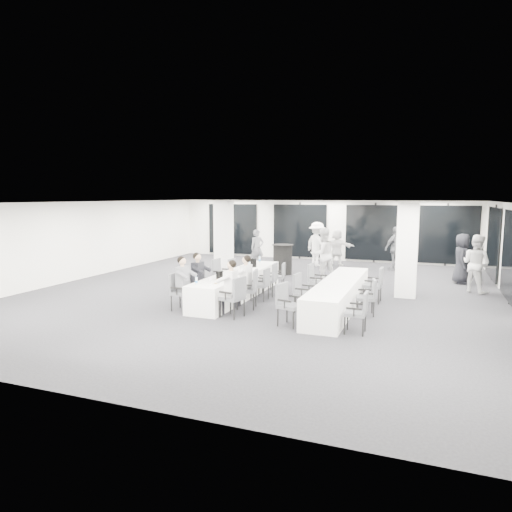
{
  "coord_description": "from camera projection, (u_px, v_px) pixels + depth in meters",
  "views": [
    {
      "loc": [
        4.77,
        -13.15,
        2.99
      ],
      "look_at": [
        -0.14,
        -0.2,
        1.17
      ],
      "focal_mm": 32.0,
      "sensor_mm": 36.0,
      "label": 1
    }
  ],
  "objects": [
    {
      "name": "room",
      "position": [
        300.0,
        246.0,
        14.79
      ],
      "size": [
        14.04,
        16.04,
        2.84
      ],
      "color": "black",
      "rests_on": "ground"
    },
    {
      "name": "column_left",
      "position": [
        224.0,
        237.0,
        18.02
      ],
      "size": [
        0.6,
        0.6,
        2.8
      ],
      "primitive_type": "cube",
      "color": "white",
      "rests_on": "floor"
    },
    {
      "name": "column_right",
      "position": [
        407.0,
        250.0,
        13.52
      ],
      "size": [
        0.6,
        0.6,
        2.8
      ],
      "primitive_type": "cube",
      "color": "white",
      "rests_on": "floor"
    },
    {
      "name": "banquet_table_main",
      "position": [
        238.0,
        285.0,
        13.58
      ],
      "size": [
        0.9,
        5.0,
        0.75
      ],
      "primitive_type": "cube",
      "color": "white",
      "rests_on": "floor"
    },
    {
      "name": "banquet_table_side",
      "position": [
        339.0,
        295.0,
        12.14
      ],
      "size": [
        0.9,
        5.0,
        0.75
      ],
      "primitive_type": "cube",
      "color": "white",
      "rests_on": "floor"
    },
    {
      "name": "cocktail_table",
      "position": [
        283.0,
        259.0,
        17.55
      ],
      "size": [
        0.83,
        0.83,
        1.15
      ],
      "color": "black",
      "rests_on": "floor"
    },
    {
      "name": "chair_main_left_near",
      "position": [
        179.0,
        289.0,
        12.01
      ],
      "size": [
        0.52,
        0.57,
        0.99
      ],
      "rotation": [
        0.0,
        0.0,
        -1.61
      ],
      "color": "#515359",
      "rests_on": "floor"
    },
    {
      "name": "chair_main_left_second",
      "position": [
        195.0,
        285.0,
        12.8
      ],
      "size": [
        0.53,
        0.56,
        0.89
      ],
      "rotation": [
        0.0,
        0.0,
        -1.78
      ],
      "color": "#515359",
      "rests_on": "floor"
    },
    {
      "name": "chair_main_left_mid",
      "position": [
        210.0,
        280.0,
        13.68
      ],
      "size": [
        0.52,
        0.55,
        0.87
      ],
      "rotation": [
        0.0,
        0.0,
        -1.37
      ],
      "color": "#515359",
      "rests_on": "floor"
    },
    {
      "name": "chair_main_left_fourth",
      "position": [
        221.0,
        273.0,
        14.37
      ],
      "size": [
        0.55,
        0.6,
        1.03
      ],
      "rotation": [
        0.0,
        0.0,
        -1.63
      ],
      "color": "#515359",
      "rests_on": "floor"
    },
    {
      "name": "chair_main_left_far",
      "position": [
        235.0,
        270.0,
        15.41
      ],
      "size": [
        0.5,
        0.54,
        0.89
      ],
      "rotation": [
        0.0,
        0.0,
        -1.7
      ],
      "color": "#515359",
      "rests_on": "floor"
    },
    {
      "name": "chair_main_right_near",
      "position": [
        235.0,
        294.0,
        11.25
      ],
      "size": [
        0.62,
        0.65,
        1.02
      ],
      "rotation": [
        0.0,
        0.0,
        1.34
      ],
      "color": "#515359",
      "rests_on": "floor"
    },
    {
      "name": "chair_main_right_second",
      "position": [
        250.0,
        287.0,
        12.18
      ],
      "size": [
        0.62,
        0.66,
        1.04
      ],
      "rotation": [
        0.0,
        0.0,
        1.79
      ],
      "color": "#515359",
      "rests_on": "floor"
    },
    {
      "name": "chair_main_right_mid",
      "position": [
        262.0,
        282.0,
        13.11
      ],
      "size": [
        0.47,
        0.53,
        0.93
      ],
      "rotation": [
        0.0,
        0.0,
        1.57
      ],
      "color": "#515359",
      "rests_on": "floor"
    },
    {
      "name": "chair_main_right_fourth",
      "position": [
        270.0,
        277.0,
        13.73
      ],
      "size": [
        0.54,
        0.59,
        0.99
      ],
      "rotation": [
        0.0,
        0.0,
        1.65
      ],
      "color": "#515359",
      "rests_on": "floor"
    },
    {
      "name": "chair_main_right_far",
      "position": [
        280.0,
        275.0,
        14.65
      ],
      "size": [
        0.49,
        0.53,
        0.86
      ],
      "rotation": [
        0.0,
        0.0,
        1.71
      ],
      "color": "#515359",
      "rests_on": "floor"
    },
    {
      "name": "chair_side_left_near",
      "position": [
        287.0,
        302.0,
        10.58
      ],
      "size": [
        0.6,
        0.63,
        0.99
      ],
      "rotation": [
        0.0,
        0.0,
        -1.81
      ],
      "color": "#515359",
      "rests_on": "floor"
    },
    {
      "name": "chair_side_left_mid",
      "position": [
        302.0,
        290.0,
        11.84
      ],
      "size": [
        0.55,
        0.6,
        1.0
      ],
      "rotation": [
        0.0,
        0.0,
        -1.67
      ],
      "color": "#515359",
      "rests_on": "floor"
    },
    {
      "name": "chair_side_left_far",
      "position": [
        316.0,
        279.0,
        13.24
      ],
      "size": [
        0.54,
        0.6,
        1.04
      ],
      "rotation": [
        0.0,
        0.0,
        -1.6
      ],
      "color": "#515359",
      "rests_on": "floor"
    },
    {
      "name": "chair_side_right_near",
      "position": [
        359.0,
        310.0,
        9.94
      ],
      "size": [
        0.47,
        0.53,
        0.93
      ],
      "rotation": [
        0.0,
        0.0,
        1.58
      ],
      "color": "#515359",
      "rests_on": "floor"
    },
    {
      "name": "chair_side_right_mid",
      "position": [
        369.0,
        295.0,
        11.48
      ],
      "size": [
        0.55,
        0.58,
        0.92
      ],
      "rotation": [
        0.0,
        0.0,
        1.78
      ],
      "color": "#515359",
      "rests_on": "floor"
    },
    {
      "name": "chair_side_right_far",
      "position": [
        376.0,
        283.0,
        12.85
      ],
      "size": [
        0.52,
        0.58,
        1.0
      ],
      "rotation": [
        0.0,
        0.0,
        1.54
      ],
      "color": "#515359",
      "rests_on": "floor"
    },
    {
      "name": "seated_guest_a",
      "position": [
        185.0,
        280.0,
        11.91
      ],
      "size": [
        0.5,
        0.38,
        1.44
      ],
      "rotation": [
        0.0,
        0.0,
        -1.57
      ],
      "color": "slate",
      "rests_on": "floor"
    },
    {
      "name": "seated_guest_b",
      "position": [
        200.0,
        275.0,
        12.69
      ],
      "size": [
        0.5,
        0.38,
        1.44
      ],
      "rotation": [
        0.0,
        0.0,
        -1.57
      ],
      "color": "black",
      "rests_on": "floor"
    },
    {
      "name": "seated_guest_c",
      "position": [
        229.0,
        285.0,
        11.3
      ],
      "size": [
        0.5,
        0.38,
        1.44
      ],
      "rotation": [
        0.0,
        0.0,
        1.57
      ],
      "color": "silver",
      "rests_on": "floor"
    },
    {
      "name": "seated_guest_d",
      "position": [
        244.0,
        278.0,
        12.2
      ],
      "size": [
        0.5,
        0.38,
        1.44
      ],
      "rotation": [
        0.0,
        0.0,
        1.57
      ],
      "color": "silver",
      "rests_on": "floor"
    },
    {
      "name": "standing_guest_a",
      "position": [
        257.0,
        246.0,
        19.17
      ],
      "size": [
        0.85,
        0.84,
        1.82
      ],
      "primitive_type": "imported",
      "rotation": [
        0.0,
        0.0,
        0.75
      ],
      "color": "slate",
      "rests_on": "floor"
    },
    {
      "name": "standing_guest_b",
      "position": [
        323.0,
        251.0,
        16.21
      ],
      "size": [
        1.19,
        1.14,
        2.13
      ],
      "primitive_type": "imported",
      "rotation": [
        0.0,
        0.0,
        3.84
      ],
      "color": "silver",
      "rests_on": "floor"
    },
    {
      "name": "standing_guest_c",
      "position": [
        317.0,
        241.0,
        19.59
      ],
      "size": [
        1.53,
        1.39,
        2.14
      ],
      "primitive_type": "imported",
      "rotation": [
        0.0,
        0.0,
        2.5
      ],
      "color": "silver",
      "rests_on": "floor"
    },
    {
      "name": "standing_guest_d",
      "position": [
        396.0,
        246.0,
        18.48
      ],
      "size": [
        1.33,
        1.28,
        2.01
      ],
      "primitive_type": "imported",
      "rotation": [
        0.0,
        0.0,
        3.86
      ],
      "color": "slate",
      "rests_on": "floor"
    },
    {
      "name": "standing_guest_e",
      "position": [
        462.0,
        255.0,
        15.6
      ],
      "size": [
        0.63,
        0.98,
        1.96
      ],
      "primitive_type": "imported",
      "rotation": [
        0.0,
        0.0,
        1.51
      ],
      "color": "black",
      "rests_on": "floor"
    },
    {
      "name": "standing_guest_f",
      "position": [
        337.0,
        245.0,
        19.65
      ],
      "size": [
        1.71,
        0.8,
        1.81
      ],
      "primitive_type": "imported",
      "rotation": [
        0.0,
        0.0,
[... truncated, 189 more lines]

